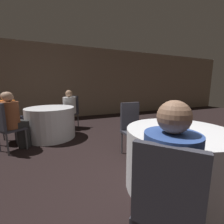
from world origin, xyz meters
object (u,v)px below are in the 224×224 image
chair_near_north (132,124)px  pizza_plate_near (178,139)px  table_near (177,159)px  chair_near_southwest (166,203)px  chair_far_northeast (71,109)px  chair_far_west (3,118)px  person_white_shirt (69,109)px  soda_can_red (176,117)px  person_floral_shirt (15,121)px  table_far (51,123)px  person_orange_shirt (11,117)px  chair_far_southwest (5,124)px  soda_can_silver (187,125)px  person_blue_shirt (170,182)px

chair_near_north → pizza_plate_near: size_ratio=4.61×
table_near → chair_near_north: (-0.03, 1.04, 0.19)m
chair_near_southwest → chair_far_northeast: same height
chair_near_southwest → chair_far_west: size_ratio=1.00×
person_white_shirt → soda_can_red: (1.19, -2.89, 0.22)m
person_floral_shirt → table_far: bearing=90.0°
person_orange_shirt → person_floral_shirt: 0.54m
person_orange_shirt → pizza_plate_near: 3.48m
table_near → person_orange_shirt: bearing=129.9°
chair_far_northeast → person_floral_shirt: size_ratio=0.83×
person_floral_shirt → chair_near_north: bearing=26.6°
person_floral_shirt → chair_far_northeast: bearing=98.8°
chair_near_north → person_orange_shirt: size_ratio=0.85×
table_near → chair_far_northeast: chair_far_northeast is taller
pizza_plate_near → soda_can_red: 0.84m
chair_far_southwest → soda_can_silver: size_ratio=7.90×
chair_near_north → person_floral_shirt: bearing=-29.4°
chair_far_west → person_floral_shirt: (0.32, -0.53, 0.02)m
person_blue_shirt → person_floral_shirt: person_blue_shirt is taller
person_blue_shirt → person_orange_shirt: person_blue_shirt is taller
chair_near_north → person_floral_shirt: size_ratio=0.83×
person_white_shirt → soda_can_red: 3.13m
chair_far_northeast → person_floral_shirt: bearing=82.8°
person_white_shirt → pizza_plate_near: bearing=138.2°
chair_near_southwest → person_floral_shirt: (-1.26, 2.79, 0.02)m
person_orange_shirt → pizza_plate_near: size_ratio=5.43×
chair_far_west → chair_far_northeast: bearing=117.6°
pizza_plate_near → chair_near_north: bearing=78.4°
soda_can_red → pizza_plate_near: bearing=-134.8°
table_near → chair_far_southwest: size_ratio=1.30×
person_floral_shirt → pizza_plate_near: person_floral_shirt is taller
table_near → pizza_plate_near: (-0.29, -0.26, 0.39)m
chair_near_southwest → person_floral_shirt: bearing=164.5°
table_far → chair_near_north: chair_near_north is taller
table_far → person_orange_shirt: bearing=176.4°
pizza_plate_near → soda_can_silver: size_ratio=1.71×
chair_far_west → person_orange_shirt: (0.17, -0.01, 0.01)m
person_orange_shirt → chair_far_southwest: bearing=4.8°
chair_near_north → person_blue_shirt: (-0.65, -1.61, 0.04)m
chair_near_north → person_white_shirt: bearing=-70.0°
chair_far_northeast → person_floral_shirt: person_floral_shirt is taller
chair_far_west → person_white_shirt: person_white_shirt is taller
table_near → person_blue_shirt: (-0.68, -0.56, 0.23)m
chair_near_southwest → chair_far_southwest: bearing=167.6°
chair_far_west → pizza_plate_near: 3.58m
chair_near_north → soda_can_silver: (0.08, -1.10, 0.25)m
table_far → chair_far_west: size_ratio=1.17×
person_floral_shirt → pizza_plate_near: bearing=1.1°
chair_near_north → person_orange_shirt: person_orange_shirt is taller
chair_near_southwest → chair_far_northeast: 4.03m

